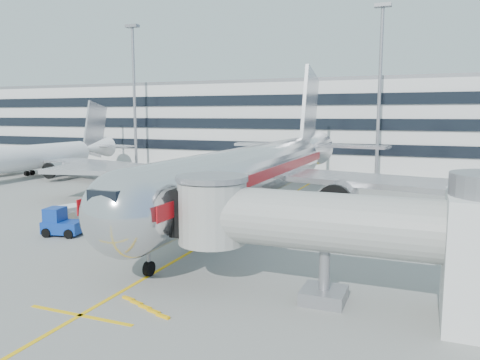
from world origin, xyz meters
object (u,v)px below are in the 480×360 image
at_px(main_jet, 260,170).
at_px(cargo_container_front, 65,221).
at_px(baggage_tug, 60,223).
at_px(ramp_worker, 115,225).
at_px(cargo_container_left, 66,218).
at_px(belt_loader, 126,212).
at_px(cargo_container_right, 71,216).

bearing_deg(main_jet, cargo_container_front, -135.46).
bearing_deg(main_jet, baggage_tug, -129.47).
distance_m(main_jet, ramp_worker, 15.21).
height_order(cargo_container_left, cargo_container_front, cargo_container_left).
height_order(main_jet, cargo_container_front, main_jet).
distance_m(belt_loader, ramp_worker, 5.86).
bearing_deg(ramp_worker, cargo_container_right, 118.94).
bearing_deg(ramp_worker, cargo_container_front, 127.34).
relative_size(belt_loader, cargo_container_right, 2.39).
bearing_deg(main_jet, cargo_container_right, -137.52).
bearing_deg(main_jet, ramp_worker, -120.70).
relative_size(cargo_container_right, cargo_container_front, 1.48).
bearing_deg(ramp_worker, main_jet, 8.43).
bearing_deg(baggage_tug, cargo_container_front, 122.65).
distance_m(belt_loader, baggage_tug, 6.82).
relative_size(belt_loader, baggage_tug, 1.65).
relative_size(cargo_container_right, ramp_worker, 1.23).
xyz_separation_m(main_jet, cargo_container_front, (-12.80, -12.60, -3.47)).
xyz_separation_m(baggage_tug, ramp_worker, (4.16, 1.49, -0.06)).
xyz_separation_m(belt_loader, cargo_container_front, (-2.48, -5.01, 0.05)).
bearing_deg(cargo_container_right, ramp_worker, -10.20).
bearing_deg(ramp_worker, belt_loader, 67.08).
xyz_separation_m(cargo_container_left, cargo_container_right, (0.31, 0.23, 0.15)).
relative_size(baggage_tug, cargo_container_right, 1.45).
bearing_deg(belt_loader, baggage_tug, -102.00).
xyz_separation_m(baggage_tug, cargo_container_right, (-1.16, 2.45, -0.03)).
xyz_separation_m(main_jet, ramp_worker, (-7.58, -12.77, -3.32)).
bearing_deg(cargo_container_front, main_jet, 44.54).
bearing_deg(belt_loader, main_jet, 36.33).
height_order(baggage_tug, cargo_container_right, baggage_tug).
xyz_separation_m(cargo_container_left, cargo_container_front, (0.40, -0.56, -0.03)).
xyz_separation_m(cargo_container_left, ramp_worker, (5.62, -0.72, 0.12)).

